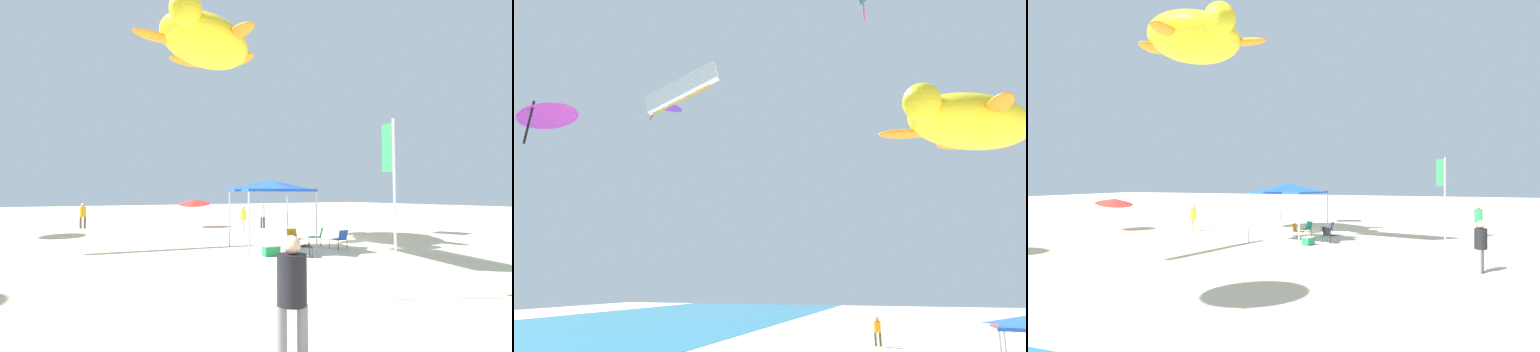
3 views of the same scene
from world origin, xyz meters
The scene contains 14 objects.
ground centered at (0.00, 0.00, -0.05)m, with size 120.00×120.00×0.10m, color beige.
canopy_tent centered at (-2.42, 3.51, 2.66)m, with size 3.43×3.36×2.92m.
beach_umbrella centered at (9.24, 2.76, 1.78)m, with size 2.25×2.22×2.20m.
folding_chair_facing_ocean centered at (-3.68, 0.82, 0.47)m, with size 0.66×0.58×0.82m.
folding_chair_right_of_tent centered at (-2.43, 2.34, 0.47)m, with size 0.64×0.56×0.82m.
folding_chair_near_cooler centered at (-4.48, 3.45, 0.47)m, with size 0.74×0.79×0.82m.
folding_chair_left_of_tent centered at (-2.49, 1.09, 0.47)m, with size 0.78×0.81×0.82m.
cooler_box centered at (-3.72, 4.27, 0.20)m, with size 0.48×0.66×0.40m.
banner_flag centered at (-9.91, 4.81, 2.43)m, with size 0.36×0.06×4.06m.
person_watching_sky centered at (4.67, 1.19, 0.92)m, with size 0.39×0.37×1.57m.
person_far_stroller centered at (-11.41, 8.60, 1.04)m, with size 0.42×0.47×1.77m.
person_by_tent centered at (-11.15, -2.25, 1.04)m, with size 0.42×0.46×1.76m.
person_beachcomber centered at (6.11, -1.01, 0.98)m, with size 0.40×0.42×1.67m.
kite_turtle_yellow centered at (2.30, 4.73, 10.39)m, with size 7.67×7.65×2.85m.
Camera 3 is at (-11.64, 26.49, 3.22)m, focal length 34.78 mm.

